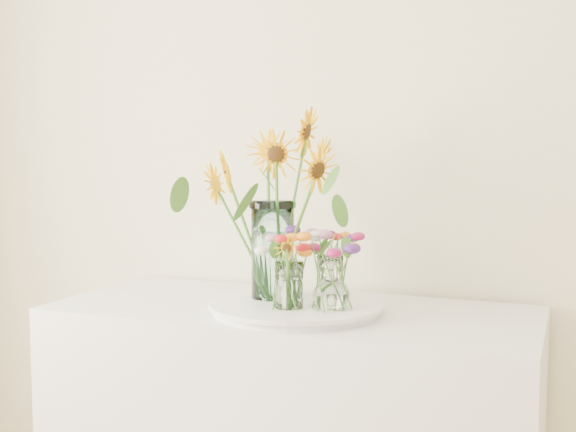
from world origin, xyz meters
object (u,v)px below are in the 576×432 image
(small_vase_a, at_px, (289,286))
(small_vase_b, at_px, (331,285))
(small_vase_c, at_px, (331,277))
(tray, at_px, (296,308))
(mason_jar, at_px, (273,250))

(small_vase_a, distance_m, small_vase_b, 0.11)
(small_vase_c, bearing_deg, tray, -120.62)
(mason_jar, xyz_separation_m, small_vase_a, (0.10, -0.11, -0.08))
(small_vase_b, xyz_separation_m, small_vase_c, (-0.06, 0.16, -0.01))
(tray, relative_size, small_vase_b, 3.29)
(small_vase_c, bearing_deg, small_vase_b, -70.81)
(small_vase_a, xyz_separation_m, small_vase_b, (0.11, 0.03, 0.00))
(mason_jar, distance_m, small_vase_a, 0.17)
(mason_jar, bearing_deg, small_vase_b, -21.34)
(tray, xyz_separation_m, small_vase_b, (0.12, -0.05, 0.08))
(small_vase_b, bearing_deg, small_vase_a, -163.56)
(small_vase_a, bearing_deg, tray, 98.03)
(tray, relative_size, small_vase_a, 3.52)
(tray, distance_m, small_vase_a, 0.11)
(mason_jar, xyz_separation_m, small_vase_c, (0.15, 0.08, -0.08))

